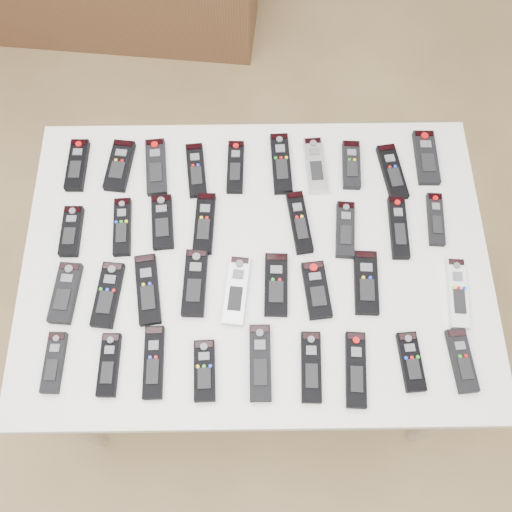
{
  "coord_description": "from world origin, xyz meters",
  "views": [
    {
      "loc": [
        0.05,
        -0.47,
        2.18
      ],
      "look_at": [
        0.06,
        0.13,
        0.8
      ],
      "focal_mm": 40.0,
      "sensor_mm": 36.0,
      "label": 1
    }
  ],
  "objects_px": {
    "remote_18": "(65,293)",
    "remote_19": "(108,295)",
    "remote_7": "(351,165)",
    "remote_33": "(356,370)",
    "remote_20": "(148,289)",
    "remote_9": "(426,158)",
    "remote_22": "(236,290)",
    "remote_28": "(109,365)",
    "remote_24": "(317,290)",
    "remote_30": "(205,371)",
    "remote_16": "(398,227)",
    "remote_5": "(281,164)",
    "remote_29": "(154,362)",
    "remote_14": "(299,222)",
    "remote_6": "(315,166)",
    "remote_8": "(392,172)",
    "remote_32": "(311,367)",
    "remote_26": "(457,293)",
    "remote_3": "(196,170)",
    "remote_35": "(462,361)",
    "remote_12": "(162,222)",
    "remote_21": "(195,283)",
    "remote_23": "(276,285)",
    "remote_11": "(122,227)",
    "remote_17": "(436,219)",
    "remote_27": "(54,362)",
    "remote_34": "(411,362)",
    "remote_13": "(204,223)",
    "table": "(256,267)",
    "remote_25": "(366,283)",
    "remote_2": "(156,167)",
    "remote_1": "(120,166)",
    "remote_0": "(77,165)",
    "remote_10": "(71,231)",
    "remote_15": "(345,230)"
  },
  "relations": [
    {
      "from": "remote_9",
      "to": "remote_34",
      "type": "relative_size",
      "value": 1.2
    },
    {
      "from": "remote_8",
      "to": "remote_26",
      "type": "distance_m",
      "value": 0.39
    },
    {
      "from": "remote_6",
      "to": "remote_8",
      "type": "distance_m",
      "value": 0.22
    },
    {
      "from": "table",
      "to": "remote_9",
      "type": "height_order",
      "value": "remote_9"
    },
    {
      "from": "remote_18",
      "to": "remote_32",
      "type": "distance_m",
      "value": 0.66
    },
    {
      "from": "remote_6",
      "to": "remote_18",
      "type": "distance_m",
      "value": 0.77
    },
    {
      "from": "remote_20",
      "to": "remote_9",
      "type": "bearing_deg",
      "value": 18.98
    },
    {
      "from": "remote_22",
      "to": "remote_28",
      "type": "height_order",
      "value": "remote_28"
    },
    {
      "from": "remote_23",
      "to": "remote_28",
      "type": "relative_size",
      "value": 1.1
    },
    {
      "from": "remote_24",
      "to": "remote_30",
      "type": "xyz_separation_m",
      "value": [
        -0.29,
        -0.21,
        0.0
      ]
    },
    {
      "from": "table",
      "to": "remote_23",
      "type": "xyz_separation_m",
      "value": [
        0.05,
        -0.08,
        0.07
      ]
    },
    {
      "from": "remote_14",
      "to": "remote_34",
      "type": "distance_m",
      "value": 0.47
    },
    {
      "from": "remote_8",
      "to": "remote_29",
      "type": "relative_size",
      "value": 0.98
    },
    {
      "from": "remote_2",
      "to": "remote_19",
      "type": "xyz_separation_m",
      "value": [
        -0.1,
        -0.39,
        0.0
      ]
    },
    {
      "from": "remote_16",
      "to": "remote_30",
      "type": "distance_m",
      "value": 0.65
    },
    {
      "from": "remote_1",
      "to": "remote_26",
      "type": "height_order",
      "value": "remote_1"
    },
    {
      "from": "remote_12",
      "to": "remote_27",
      "type": "bearing_deg",
      "value": -127.53
    },
    {
      "from": "remote_5",
      "to": "remote_18",
      "type": "bearing_deg",
      "value": -148.17
    },
    {
      "from": "remote_6",
      "to": "remote_29",
      "type": "distance_m",
      "value": 0.71
    },
    {
      "from": "remote_6",
      "to": "remote_11",
      "type": "bearing_deg",
      "value": -163.73
    },
    {
      "from": "remote_1",
      "to": "remote_32",
      "type": "bearing_deg",
      "value": -41.54
    },
    {
      "from": "remote_16",
      "to": "remote_23",
      "type": "relative_size",
      "value": 1.08
    },
    {
      "from": "remote_24",
      "to": "remote_22",
      "type": "bearing_deg",
      "value": 173.54
    },
    {
      "from": "remote_12",
      "to": "remote_21",
      "type": "bearing_deg",
      "value": -67.34
    },
    {
      "from": "remote_19",
      "to": "remote_20",
      "type": "bearing_deg",
      "value": 13.84
    },
    {
      "from": "remote_9",
      "to": "remote_26",
      "type": "xyz_separation_m",
      "value": [
        0.03,
        -0.42,
        0.0
      ]
    },
    {
      "from": "remote_30",
      "to": "remote_16",
      "type": "bearing_deg",
      "value": 34.73
    },
    {
      "from": "remote_8",
      "to": "remote_20",
      "type": "xyz_separation_m",
      "value": [
        -0.68,
        -0.35,
        0.0
      ]
    },
    {
      "from": "remote_7",
      "to": "remote_20",
      "type": "height_order",
      "value": "remote_7"
    },
    {
      "from": "remote_13",
      "to": "remote_22",
      "type": "height_order",
      "value": "remote_13"
    },
    {
      "from": "remote_0",
      "to": "remote_10",
      "type": "bearing_deg",
      "value": -86.65
    },
    {
      "from": "remote_11",
      "to": "remote_17",
      "type": "height_order",
      "value": "remote_11"
    },
    {
      "from": "remote_7",
      "to": "remote_15",
      "type": "bearing_deg",
      "value": -95.95
    },
    {
      "from": "remote_7",
      "to": "remote_33",
      "type": "distance_m",
      "value": 0.59
    },
    {
      "from": "remote_18",
      "to": "remote_19",
      "type": "height_order",
      "value": "remote_18"
    },
    {
      "from": "remote_2",
      "to": "remote_32",
      "type": "xyz_separation_m",
      "value": [
        0.41,
        -0.58,
        0.0
      ]
    },
    {
      "from": "remote_7",
      "to": "remote_34",
      "type": "distance_m",
      "value": 0.58
    },
    {
      "from": "remote_1",
      "to": "remote_30",
      "type": "height_order",
      "value": "same"
    },
    {
      "from": "remote_14",
      "to": "remote_35",
      "type": "relative_size",
      "value": 1.16
    },
    {
      "from": "remote_10",
      "to": "remote_23",
      "type": "xyz_separation_m",
      "value": [
        0.55,
        -0.16,
        -0.0
      ]
    },
    {
      "from": "remote_8",
      "to": "remote_19",
      "type": "bearing_deg",
      "value": -162.97
    },
    {
      "from": "remote_21",
      "to": "remote_25",
      "type": "relative_size",
      "value": 1.04
    },
    {
      "from": "remote_10",
      "to": "remote_27",
      "type": "xyz_separation_m",
      "value": [
        -0.0,
        -0.36,
        -0.0
      ]
    },
    {
      "from": "remote_14",
      "to": "remote_27",
      "type": "bearing_deg",
      "value": -155.85
    },
    {
      "from": "remote_6",
      "to": "remote_3",
      "type": "bearing_deg",
      "value": 178.5
    },
    {
      "from": "remote_3",
      "to": "remote_20",
      "type": "xyz_separation_m",
      "value": [
        -0.11,
        -0.36,
        0.0
      ]
    },
    {
      "from": "remote_14",
      "to": "remote_16",
      "type": "distance_m",
      "value": 0.27
    },
    {
      "from": "remote_32",
      "to": "remote_6",
      "type": "bearing_deg",
      "value": 87.87
    },
    {
      "from": "remote_3",
      "to": "remote_5",
      "type": "height_order",
      "value": "remote_5"
    },
    {
      "from": "remote_5",
      "to": "remote_29",
      "type": "distance_m",
      "value": 0.66
    }
  ]
}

